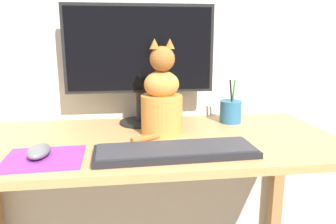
{
  "coord_description": "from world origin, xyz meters",
  "views": [
    {
      "loc": [
        -0.07,
        -1.07,
        1.07
      ],
      "look_at": [
        0.07,
        -0.05,
        0.83
      ],
      "focal_mm": 35.0,
      "sensor_mm": 36.0,
      "label": 1
    }
  ],
  "objects_px": {
    "computer_mouse_left": "(39,151)",
    "pen_cup": "(231,111)",
    "monitor": "(140,56)",
    "keyboard": "(176,151)",
    "cat": "(162,99)"
  },
  "relations": [
    {
      "from": "monitor",
      "to": "cat",
      "type": "height_order",
      "value": "monitor"
    },
    {
      "from": "pen_cup",
      "to": "computer_mouse_left",
      "type": "bearing_deg",
      "value": -155.05
    },
    {
      "from": "keyboard",
      "to": "computer_mouse_left",
      "type": "relative_size",
      "value": 4.21
    },
    {
      "from": "computer_mouse_left",
      "to": "monitor",
      "type": "bearing_deg",
      "value": 47.6
    },
    {
      "from": "monitor",
      "to": "cat",
      "type": "relative_size",
      "value": 1.71
    },
    {
      "from": "cat",
      "to": "computer_mouse_left",
      "type": "bearing_deg",
      "value": -161.02
    },
    {
      "from": "keyboard",
      "to": "pen_cup",
      "type": "xyz_separation_m",
      "value": [
        0.28,
        0.34,
        0.03
      ]
    },
    {
      "from": "computer_mouse_left",
      "to": "pen_cup",
      "type": "height_order",
      "value": "pen_cup"
    },
    {
      "from": "monitor",
      "to": "pen_cup",
      "type": "xyz_separation_m",
      "value": [
        0.36,
        -0.03,
        -0.22
      ]
    },
    {
      "from": "monitor",
      "to": "keyboard",
      "type": "distance_m",
      "value": 0.46
    },
    {
      "from": "keyboard",
      "to": "cat",
      "type": "height_order",
      "value": "cat"
    },
    {
      "from": "computer_mouse_left",
      "to": "pen_cup",
      "type": "xyz_separation_m",
      "value": [
        0.67,
        0.31,
        0.03
      ]
    },
    {
      "from": "cat",
      "to": "pen_cup",
      "type": "xyz_separation_m",
      "value": [
        0.29,
        0.12,
        -0.08
      ]
    },
    {
      "from": "keyboard",
      "to": "computer_mouse_left",
      "type": "bearing_deg",
      "value": 174.3
    },
    {
      "from": "computer_mouse_left",
      "to": "cat",
      "type": "bearing_deg",
      "value": 27.46
    }
  ]
}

